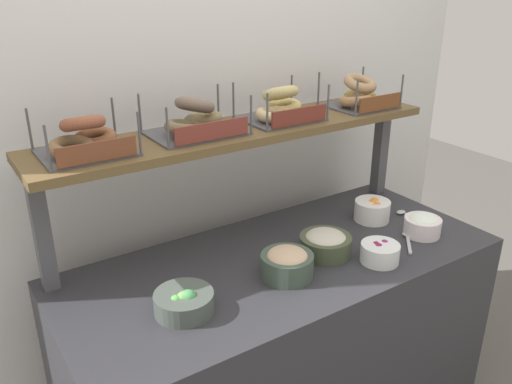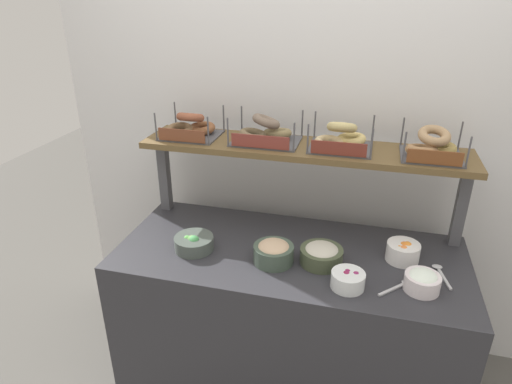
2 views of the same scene
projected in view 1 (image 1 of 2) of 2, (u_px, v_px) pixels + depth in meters
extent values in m
cube|color=silver|center=(207.00, 130.00, 2.19)|extent=(2.81, 0.06, 2.40)
cube|color=#2D2D33|center=(281.00, 353.00, 2.07)|extent=(1.61, 0.70, 0.85)
cube|color=#4C4C51|center=(42.00, 233.00, 1.66)|extent=(0.05, 0.05, 0.40)
cube|color=#4C4C51|center=(380.00, 151.00, 2.41)|extent=(0.05, 0.05, 0.40)
cube|color=brown|center=(242.00, 131.00, 1.95)|extent=(1.57, 0.32, 0.03)
cylinder|color=white|center=(380.00, 253.00, 1.88)|extent=(0.14, 0.14, 0.07)
sphere|color=#851C4F|center=(376.00, 245.00, 1.88)|extent=(0.03, 0.03, 0.03)
sphere|color=#8A285A|center=(385.00, 244.00, 1.89)|extent=(0.03, 0.03, 0.03)
sphere|color=maroon|center=(378.00, 247.00, 1.86)|extent=(0.03, 0.03, 0.03)
cylinder|color=#49534C|center=(184.00, 302.00, 1.60)|extent=(0.18, 0.18, 0.06)
sphere|color=#5BAF4E|center=(176.00, 300.00, 1.57)|extent=(0.03, 0.03, 0.03)
sphere|color=#6AA155|center=(184.00, 298.00, 1.58)|extent=(0.04, 0.04, 0.04)
sphere|color=#459451|center=(188.00, 298.00, 1.58)|extent=(0.05, 0.05, 0.05)
cylinder|color=white|center=(422.00, 226.00, 2.07)|extent=(0.14, 0.14, 0.07)
ellipsoid|color=white|center=(423.00, 220.00, 2.06)|extent=(0.11, 0.11, 0.05)
cylinder|color=#434C34|center=(325.00, 245.00, 1.93)|extent=(0.19, 0.19, 0.07)
ellipsoid|color=beige|center=(326.00, 238.00, 1.91)|extent=(0.15, 0.15, 0.05)
cylinder|color=#405043|center=(287.00, 265.00, 1.78)|extent=(0.18, 0.18, 0.08)
ellipsoid|color=tan|center=(287.00, 257.00, 1.77)|extent=(0.14, 0.14, 0.06)
cylinder|color=white|center=(372.00, 211.00, 2.19)|extent=(0.15, 0.15, 0.08)
sphere|color=#F98941|center=(377.00, 206.00, 2.16)|extent=(0.04, 0.04, 0.04)
sphere|color=orange|center=(374.00, 203.00, 2.19)|extent=(0.04, 0.04, 0.04)
sphere|color=orange|center=(372.00, 204.00, 2.18)|extent=(0.04, 0.04, 0.04)
sphere|color=orange|center=(373.00, 207.00, 2.15)|extent=(0.03, 0.03, 0.03)
sphere|color=#F4A335|center=(374.00, 204.00, 2.18)|extent=(0.03, 0.03, 0.03)
cube|color=#B7B7BC|center=(420.00, 219.00, 2.20)|extent=(0.04, 0.14, 0.01)
ellipsoid|color=#B7B7BC|center=(401.00, 212.00, 2.26)|extent=(0.04, 0.03, 0.01)
cube|color=#B7B7BC|center=(409.00, 245.00, 1.99)|extent=(0.11, 0.11, 0.01)
ellipsoid|color=#B7B7BC|center=(407.00, 234.00, 2.07)|extent=(0.04, 0.03, 0.01)
cube|color=#4C4C51|center=(86.00, 152.00, 1.66)|extent=(0.28, 0.24, 0.01)
cylinder|color=#4C4C51|center=(48.00, 149.00, 1.47)|extent=(0.01, 0.01, 0.14)
cylinder|color=#4C4C51|center=(139.00, 134.00, 1.61)|extent=(0.01, 0.01, 0.14)
cylinder|color=#4C4C51|center=(30.00, 130.00, 1.65)|extent=(0.01, 0.01, 0.14)
cylinder|color=#4C4C51|center=(114.00, 118.00, 1.79)|extent=(0.01, 0.01, 0.14)
cube|color=brown|center=(97.00, 152.00, 1.55)|extent=(0.24, 0.01, 0.06)
torus|color=brown|center=(72.00, 148.00, 1.59)|extent=(0.18, 0.18, 0.06)
torus|color=brown|center=(95.00, 138.00, 1.69)|extent=(0.20, 0.20, 0.05)
torus|color=brown|center=(83.00, 123.00, 1.62)|extent=(0.14, 0.15, 0.08)
cube|color=#4C4C51|center=(196.00, 133.00, 1.86)|extent=(0.32, 0.24, 0.01)
cylinder|color=#4C4C51|center=(168.00, 129.00, 1.66)|extent=(0.01, 0.01, 0.14)
cylinder|color=#4C4C51|center=(251.00, 115.00, 1.82)|extent=(0.01, 0.01, 0.14)
cylinder|color=#4C4C51|center=(140.00, 114.00, 1.84)|extent=(0.01, 0.01, 0.14)
cylinder|color=#4C4C51|center=(218.00, 102.00, 2.00)|extent=(0.01, 0.01, 0.14)
cube|color=brown|center=(212.00, 131.00, 1.75)|extent=(0.28, 0.01, 0.06)
torus|color=brown|center=(185.00, 127.00, 1.79)|extent=(0.17, 0.17, 0.06)
torus|color=olive|center=(203.00, 119.00, 1.90)|extent=(0.18, 0.19, 0.06)
torus|color=#726050|center=(195.00, 105.00, 1.82)|extent=(0.20, 0.20, 0.09)
cube|color=#4C4C51|center=(280.00, 119.00, 2.04)|extent=(0.29, 0.24, 0.01)
cylinder|color=#4C4C51|center=(267.00, 113.00, 1.85)|extent=(0.01, 0.01, 0.14)
cylinder|color=#4C4C51|center=(328.00, 103.00, 1.99)|extent=(0.01, 0.01, 0.14)
cylinder|color=#4C4C51|center=(233.00, 101.00, 2.03)|extent=(0.01, 0.01, 0.14)
cylinder|color=#4C4C51|center=(291.00, 92.00, 2.17)|extent=(0.01, 0.01, 0.14)
cube|color=maroon|center=(299.00, 116.00, 1.93)|extent=(0.25, 0.01, 0.06)
torus|color=tan|center=(274.00, 115.00, 1.98)|extent=(0.20, 0.19, 0.05)
torus|color=#D4B96E|center=(284.00, 107.00, 2.07)|extent=(0.15, 0.15, 0.06)
torus|color=tan|center=(280.00, 93.00, 2.00)|extent=(0.15, 0.15, 0.09)
cube|color=#4C4C51|center=(358.00, 106.00, 2.23)|extent=(0.26, 0.24, 0.01)
cylinder|color=#4C4C51|center=(356.00, 99.00, 2.05)|extent=(0.01, 0.01, 0.14)
cylinder|color=#4C4C51|center=(402.00, 92.00, 2.18)|extent=(0.01, 0.01, 0.14)
cylinder|color=#4C4C51|center=(319.00, 89.00, 2.23)|extent=(0.01, 0.01, 0.14)
cylinder|color=#4C4C51|center=(362.00, 83.00, 2.36)|extent=(0.01, 0.01, 0.14)
cube|color=brown|center=(380.00, 103.00, 2.12)|extent=(0.22, 0.01, 0.06)
torus|color=#996F47|center=(356.00, 100.00, 2.17)|extent=(0.15, 0.15, 0.06)
torus|color=#A08748|center=(360.00, 97.00, 2.27)|extent=(0.20, 0.20, 0.05)
torus|color=#A3805A|center=(360.00, 83.00, 2.19)|extent=(0.17, 0.17, 0.08)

